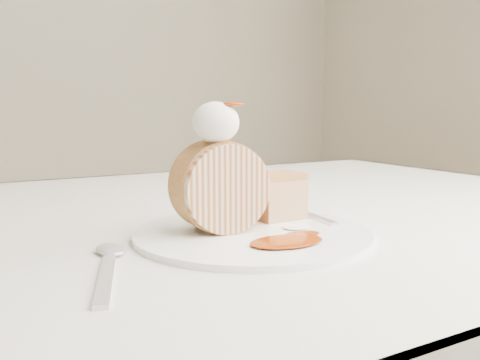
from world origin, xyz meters
TOP-DOWN VIEW (x-y plane):
  - table at (0.00, 0.20)m, footprint 1.40×0.90m
  - plate at (0.01, 0.05)m, footprint 0.27×0.27m
  - roulade_slice at (-0.02, 0.07)m, footprint 0.10×0.06m
  - cake_chunk at (0.07, 0.09)m, footprint 0.06×0.06m
  - whipped_cream at (-0.03, 0.06)m, footprint 0.05×0.05m
  - caramel_drizzle at (-0.01, 0.05)m, footprint 0.03×0.02m
  - caramel_pool at (0.01, -0.02)m, footprint 0.08×0.06m
  - fork at (0.11, 0.07)m, footprint 0.04×0.16m
  - spoon at (-0.18, -0.02)m, footprint 0.08×0.16m

SIDE VIEW (x-z plane):
  - table at x=0.00m, z-range 0.29..1.04m
  - spoon at x=-0.18m, z-range 0.75..0.75m
  - plate at x=0.01m, z-range 0.75..0.76m
  - fork at x=0.11m, z-range 0.76..0.76m
  - caramel_pool at x=0.01m, z-range 0.76..0.76m
  - cake_chunk at x=0.07m, z-range 0.76..0.81m
  - roulade_slice at x=-0.02m, z-range 0.76..0.86m
  - whipped_cream at x=-0.03m, z-range 0.86..0.90m
  - caramel_drizzle at x=-0.01m, z-range 0.90..0.91m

